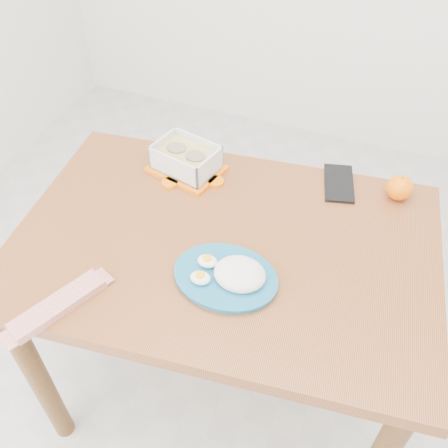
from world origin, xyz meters
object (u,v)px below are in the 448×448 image
(smartphone, at_px, (339,183))
(orange_fruit, at_px, (400,188))
(dining_table, at_px, (224,270))
(rice_plate, at_px, (230,274))
(food_container, at_px, (186,159))

(smartphone, bearing_deg, orange_fruit, -12.84)
(dining_table, height_order, rice_plate, rice_plate)
(rice_plate, relative_size, smartphone, 1.56)
(food_container, bearing_deg, orange_fruit, 23.15)
(food_container, bearing_deg, smartphone, 26.28)
(dining_table, height_order, food_container, food_container)
(orange_fruit, relative_size, smartphone, 0.44)
(food_container, xyz_separation_m, smartphone, (0.43, 0.10, -0.04))
(dining_table, bearing_deg, food_container, 126.05)
(dining_table, distance_m, food_container, 0.34)
(orange_fruit, height_order, smartphone, orange_fruit)
(food_container, height_order, smartphone, food_container)
(orange_fruit, distance_m, rice_plate, 0.55)
(dining_table, xyz_separation_m, orange_fruit, (0.38, 0.32, 0.15))
(dining_table, distance_m, orange_fruit, 0.52)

